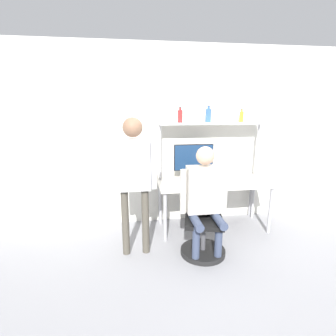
# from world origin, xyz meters

# --- Properties ---
(ground_plane) EXTENTS (12.00, 12.00, 0.00)m
(ground_plane) POSITION_xyz_m (0.00, 0.00, 0.00)
(ground_plane) COLOR gray
(wall_back) EXTENTS (8.00, 0.06, 2.70)m
(wall_back) POSITION_xyz_m (0.00, 0.79, 1.35)
(wall_back) COLOR silver
(wall_back) RESTS_ON ground_plane
(desk) EXTENTS (1.64, 0.74, 0.73)m
(desk) POSITION_xyz_m (0.00, 0.39, 0.65)
(desk) COLOR beige
(desk) RESTS_ON ground_plane
(shelf_unit) EXTENTS (1.56, 0.28, 1.57)m
(shelf_unit) POSITION_xyz_m (0.00, 0.61, 1.35)
(shelf_unit) COLOR white
(shelf_unit) RESTS_ON ground_plane
(monitor) EXTENTS (0.60, 0.23, 0.53)m
(monitor) POSITION_xyz_m (-0.26, 0.58, 1.03)
(monitor) COLOR black
(monitor) RESTS_ON desk
(laptop) EXTENTS (0.32, 0.22, 0.23)m
(laptop) POSITION_xyz_m (-0.30, 0.23, 0.79)
(laptop) COLOR #333338
(laptop) RESTS_ON desk
(cell_phone) EXTENTS (0.07, 0.15, 0.01)m
(cell_phone) POSITION_xyz_m (-0.06, 0.21, 0.73)
(cell_phone) COLOR black
(cell_phone) RESTS_ON desk
(office_chair) EXTENTS (0.56, 0.56, 0.92)m
(office_chair) POSITION_xyz_m (-0.33, -0.28, 0.28)
(office_chair) COLOR black
(office_chair) RESTS_ON ground_plane
(person_seated) EXTENTS (0.59, 0.47, 1.36)m
(person_seated) POSITION_xyz_m (-0.34, -0.32, 0.80)
(person_seated) COLOR #38425B
(person_seated) RESTS_ON ground_plane
(person_standing) EXTENTS (0.55, 0.23, 1.69)m
(person_standing) POSITION_xyz_m (-1.17, -0.17, 1.08)
(person_standing) COLOR #4C473D
(person_standing) RESTS_ON ground_plane
(bottle_amber) EXTENTS (0.06, 0.06, 0.19)m
(bottle_amber) POSITION_xyz_m (0.47, 0.61, 1.66)
(bottle_amber) COLOR gold
(bottle_amber) RESTS_ON shelf_unit
(bottle_blue) EXTENTS (0.08, 0.08, 0.24)m
(bottle_blue) POSITION_xyz_m (-0.05, 0.61, 1.68)
(bottle_blue) COLOR #335999
(bottle_blue) RESTS_ON shelf_unit
(bottle_red) EXTENTS (0.07, 0.07, 0.22)m
(bottle_red) POSITION_xyz_m (-0.47, 0.61, 1.67)
(bottle_red) COLOR maroon
(bottle_red) RESTS_ON shelf_unit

